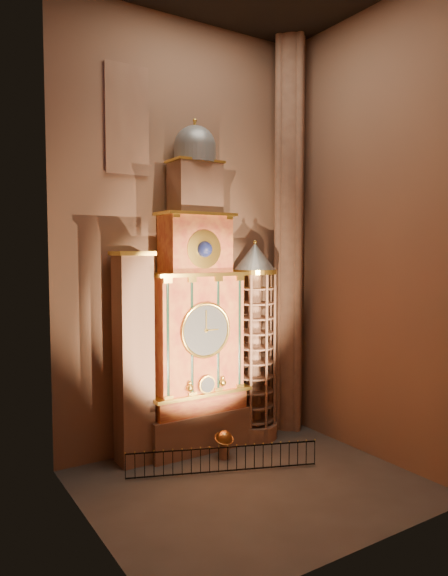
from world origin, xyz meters
TOP-DOWN VIEW (x-y plane):
  - floor at (0.00, 0.00)m, footprint 14.00×14.00m
  - wall_back at (0.00, 6.00)m, footprint 22.00×0.00m
  - wall_left at (-7.00, 0.00)m, footprint 0.00×22.00m
  - wall_right at (7.00, 0.00)m, footprint 0.00×22.00m
  - astronomical_clock at (0.00, 4.96)m, footprint 5.60×2.41m
  - portrait_tower at (-3.40, 4.98)m, footprint 1.80×1.60m
  - stair_turret at (3.50, 4.70)m, footprint 2.50×2.50m
  - gothic_pier at (6.10, 5.00)m, footprint 2.04×2.04m
  - stained_glass_window at (-3.20, 5.92)m, footprint 2.20×0.14m
  - celestial_globe at (0.51, 3.07)m, footprint 1.02×0.97m
  - iron_railing at (-0.43, 1.66)m, footprint 8.23×3.33m

SIDE VIEW (x-z plane):
  - floor at x=0.00m, z-range 0.00..0.00m
  - iron_railing at x=-0.43m, z-range 0.05..1.22m
  - celestial_globe at x=0.51m, z-range 0.14..1.54m
  - portrait_tower at x=-3.40m, z-range 0.05..10.25m
  - stair_turret at x=3.50m, z-range -0.13..10.67m
  - astronomical_clock at x=0.00m, z-range -1.67..15.03m
  - wall_back at x=0.00m, z-range 0.00..22.00m
  - wall_left at x=-7.00m, z-range 0.00..22.00m
  - wall_right at x=7.00m, z-range 0.00..22.00m
  - gothic_pier at x=6.10m, z-range 0.00..22.00m
  - stained_glass_window at x=-3.20m, z-range 13.90..19.10m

